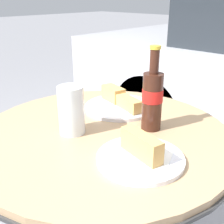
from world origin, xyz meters
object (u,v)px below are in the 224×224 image
at_px(cola_bottle_left, 152,98).
at_px(drinking_glass, 72,112).
at_px(lunch_plate_near, 141,154).
at_px(bistro_table, 104,172).
at_px(lunch_plate_far, 119,103).

height_order(cola_bottle_left, drinking_glass, cola_bottle_left).
relative_size(cola_bottle_left, lunch_plate_near, 1.15).
relative_size(bistro_table, lunch_plate_far, 3.15).
distance_m(lunch_plate_near, lunch_plate_far, 0.36).
bearing_deg(lunch_plate_far, lunch_plate_near, -39.90).
bearing_deg(drinking_glass, cola_bottle_left, 49.52).
distance_m(drinking_glass, lunch_plate_near, 0.25).
bearing_deg(bistro_table, lunch_plate_far, 116.78).
height_order(drinking_glass, lunch_plate_near, drinking_glass).
bearing_deg(cola_bottle_left, lunch_plate_far, 161.67).
distance_m(bistro_table, cola_bottle_left, 0.30).
bearing_deg(lunch_plate_far, cola_bottle_left, -18.33).
distance_m(bistro_table, drinking_glass, 0.24).
bearing_deg(lunch_plate_near, lunch_plate_far, 140.10).
xyz_separation_m(lunch_plate_near, lunch_plate_far, (-0.28, 0.23, 0.00)).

